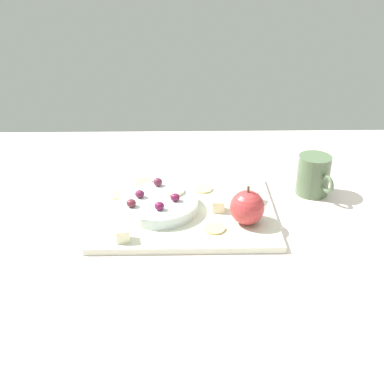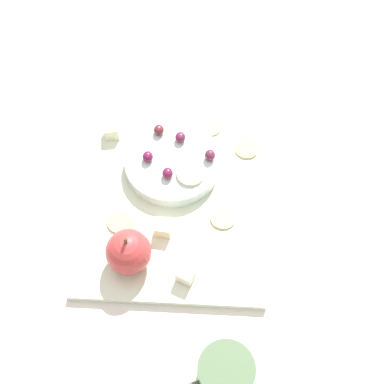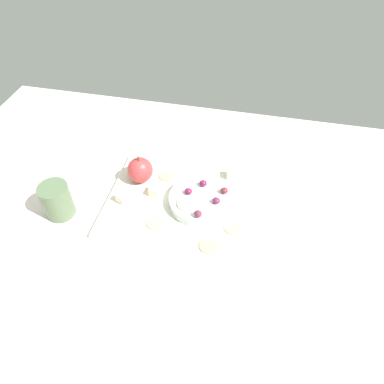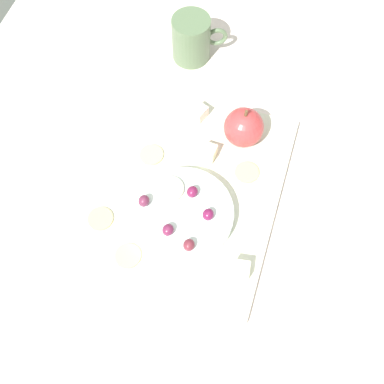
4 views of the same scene
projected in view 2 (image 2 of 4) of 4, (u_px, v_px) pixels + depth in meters
The scene contains 19 objects.
table at pixel (183, 208), 81.78cm from camera, with size 138.58×91.39×4.28cm, color silver.
platter at pixel (175, 195), 79.76cm from camera, with size 36.30×28.83×1.32cm, color silver.
serving_dish at pixel (173, 163), 80.77cm from camera, with size 15.73×15.73×2.32cm, color white.
apple_whole at pixel (129, 252), 70.44cm from camera, with size 6.67×6.67×6.67cm, color #BE383A.
apple_stem at pixel (125, 240), 67.04cm from camera, with size 0.50×0.50×1.20cm, color brown.
cheese_cube_0 at pixel (112, 131), 84.03cm from camera, with size 2.44×2.44×2.44cm, color #F4EDC6.
cheese_cube_1 at pixel (163, 228), 74.72cm from camera, with size 2.44×2.44×2.44cm, color #F4F1C0.
cheese_cube_2 at pixel (186, 274), 70.97cm from camera, with size 2.44×2.44×2.44cm, color #F9E2CF.
cracker_0 at pixel (120, 222), 76.38cm from camera, with size 4.01×4.01×0.40cm, color #DAC37E.
cracker_1 at pixel (223, 218), 76.72cm from camera, with size 4.01×4.01×0.40cm, color #D3C384.
cracker_2 at pixel (247, 149), 83.36cm from camera, with size 4.01×4.01×0.40cm, color #DABD7C.
cracker_3 at pixel (210, 127), 85.77cm from camera, with size 4.01×4.01×0.40cm, color #E0B980.
grape_0 at pixel (210, 155), 79.06cm from camera, with size 1.89×1.70×1.80cm, color #662742.
grape_1 at pixel (148, 157), 79.00cm from camera, with size 1.89×1.70×1.67cm, color maroon.
grape_2 at pixel (168, 173), 77.44cm from camera, with size 1.89×1.70×1.62cm, color maroon.
grape_3 at pixel (180, 137), 81.00cm from camera, with size 1.89×1.70×1.58cm, color maroon.
grape_4 at pixel (159, 130), 81.78cm from camera, with size 1.89×1.70×1.58cm, color maroon.
apple_slice_0 at pixel (191, 174), 77.96cm from camera, with size 4.43×4.43×0.60cm, color beige.
cup at pixel (224, 375), 62.15cm from camera, with size 7.07×9.90×8.84cm.
Camera 2 is at (-38.72, -3.54, 74.15)cm, focal length 45.77 mm.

